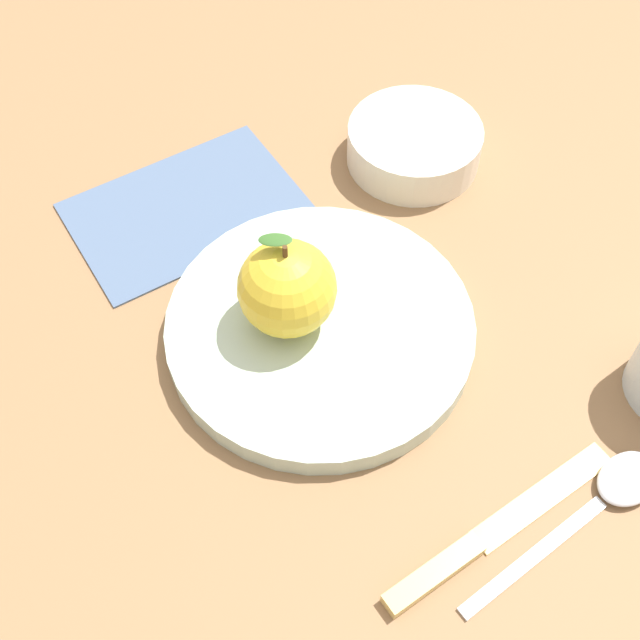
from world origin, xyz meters
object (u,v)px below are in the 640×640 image
Objects in this scene: apple at (287,288)px; knife at (481,540)px; spoon at (609,495)px; linen_napkin at (186,208)px; dinner_plate at (320,327)px; side_bowl at (414,141)px.

apple is 0.21m from knife.
spoon is 0.92× the size of linen_napkin.
dinner_plate is 0.23m from spoon.
knife is 0.09m from spoon.
apple is 0.25m from spoon.
spoon is (-0.22, -0.06, -0.01)m from dinner_plate.
apple is 0.16m from linen_napkin.
linen_napkin is at bearing -5.18° from apple.
side_bowl is at bearing -64.25° from dinner_plate.
apple reaches higher than knife.
knife is (-0.20, 0.01, -0.05)m from apple.
dinner_plate is 1.33× the size of spoon.
apple is 0.47× the size of spoon.
apple is at bearing -3.12° from knife.
dinner_plate is 0.17m from linen_napkin.
dinner_plate is 0.20m from side_bowl.
spoon is at bearing -111.72° from knife.
linen_napkin is (0.36, -0.02, -0.00)m from knife.
side_bowl is 0.35m from knife.
side_bowl is (0.09, -0.18, 0.01)m from dinner_plate.
side_bowl is (0.07, -0.20, -0.03)m from apple.
spoon is 0.39m from linen_napkin.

